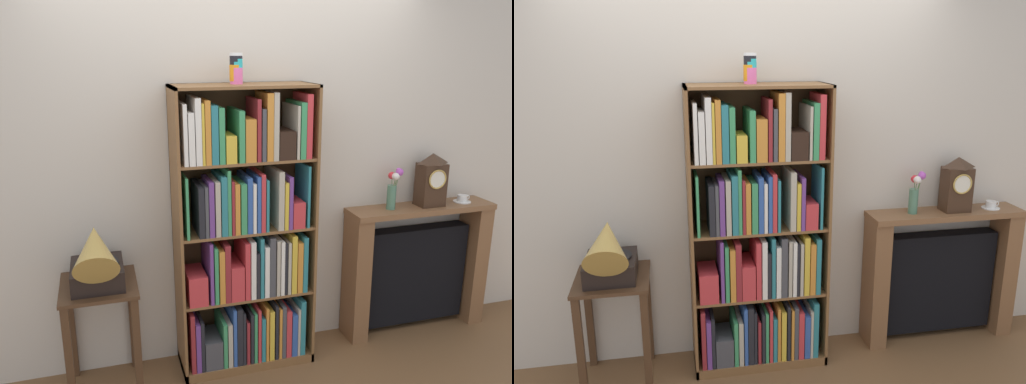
{
  "view_description": "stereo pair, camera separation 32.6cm",
  "coord_description": "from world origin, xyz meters",
  "views": [
    {
      "loc": [
        -0.86,
        -2.98,
        2.08
      ],
      "look_at": [
        0.08,
        0.09,
        1.19
      ],
      "focal_mm": 36.88,
      "sensor_mm": 36.0,
      "label": 1
    },
    {
      "loc": [
        -0.54,
        -3.06,
        2.08
      ],
      "look_at": [
        0.08,
        0.09,
        1.19
      ],
      "focal_mm": 36.88,
      "sensor_mm": 36.0,
      "label": 2
    }
  ],
  "objects": [
    {
      "name": "cup_stack",
      "position": [
        -0.04,
        0.11,
        1.95
      ],
      "size": [
        0.08,
        0.08,
        0.18
      ],
      "color": "pink",
      "rests_on": "bookshelf"
    },
    {
      "name": "wall_back",
      "position": [
        0.21,
        0.3,
        1.33
      ],
      "size": [
        5.0,
        0.08,
        2.66
      ],
      "primitive_type": "cube",
      "color": "beige",
      "rests_on": "ground"
    },
    {
      "name": "flower_vase",
      "position": [
        1.1,
        0.14,
        1.12
      ],
      "size": [
        0.11,
        0.14,
        0.3
      ],
      "color": "#4C7A60",
      "rests_on": "fireplace_mantel"
    },
    {
      "name": "ground_plane",
      "position": [
        0.0,
        0.0,
        -0.01
      ],
      "size": [
        8.0,
        6.4,
        0.02
      ],
      "primitive_type": "cube",
      "color": "brown"
    },
    {
      "name": "fireplace_mantel",
      "position": [
        1.34,
        0.16,
        0.48
      ],
      "size": [
        1.11,
        0.26,
        0.97
      ],
      "color": "brown",
      "rests_on": "ground"
    },
    {
      "name": "mantel_clock",
      "position": [
        1.41,
        0.13,
        1.16
      ],
      "size": [
        0.18,
        0.15,
        0.38
      ],
      "color": "#382316",
      "rests_on": "fireplace_mantel"
    },
    {
      "name": "bookshelf",
      "position": [
        0.0,
        0.07,
        0.86
      ],
      "size": [
        0.88,
        0.35,
        1.86
      ],
      "color": "brown",
      "rests_on": "ground"
    },
    {
      "name": "gramophone",
      "position": [
        -0.92,
        -0.04,
        0.9
      ],
      "size": [
        0.3,
        0.5,
        0.46
      ],
      "color": "black",
      "rests_on": "side_table_left"
    },
    {
      "name": "side_table_left",
      "position": [
        -0.92,
        0.03,
        0.51
      ],
      "size": [
        0.44,
        0.47,
        0.72
      ],
      "color": "#472D1C",
      "rests_on": "ground"
    },
    {
      "name": "teacup_with_saucer",
      "position": [
        1.69,
        0.14,
        0.99
      ],
      "size": [
        0.13,
        0.13,
        0.05
      ],
      "color": "white",
      "rests_on": "fireplace_mantel"
    }
  ]
}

